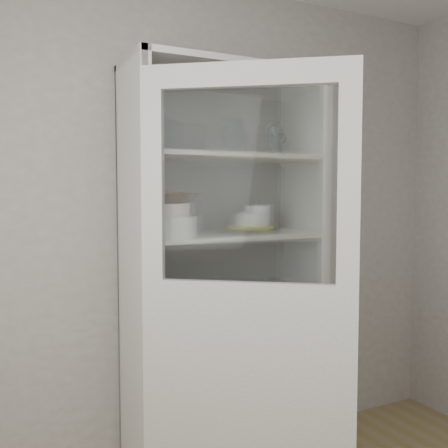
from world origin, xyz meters
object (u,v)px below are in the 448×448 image
grey_bowl_stack (257,218)px  teal_jar (218,299)px  white_canister (156,304)px  measuring_cups (170,315)px  tin_box (280,371)px  cream_dish (171,387)px  terracotta_bowl (169,198)px  mug_teal (252,296)px  goblet_3 (281,145)px  mug_white (289,298)px  cream_bowl (169,210)px  glass_platter (250,230)px  yellow_trivet (250,227)px  goblet_1 (220,141)px  white_ramekin (250,220)px  goblet_2 (243,143)px  goblet_0 (140,135)px  pantry_cabinet (219,293)px  plate_stack_front (169,227)px  mug_blue (266,298)px  plate_stack_back (156,228)px  cupboard_door (247,336)px

grey_bowl_stack → teal_jar: (-0.23, 0.00, -0.42)m
white_canister → teal_jar: bearing=1.9°
measuring_cups → tin_box: measuring_cups is taller
cream_dish → tin_box: size_ratio=1.29×
terracotta_bowl → measuring_cups: 0.56m
mug_teal → goblet_3: bearing=13.3°
mug_white → cream_bowl: bearing=-164.0°
glass_platter → yellow_trivet: yellow_trivet is taller
goblet_1 → white_ramekin: 0.44m
goblet_2 → goblet_0: bearing=-178.9°
pantry_cabinet → tin_box: pantry_cabinet is taller
glass_platter → yellow_trivet: size_ratio=1.84×
glass_platter → white_ramekin: 0.06m
white_ramekin → cream_dish: size_ratio=0.67×
cream_bowl → white_canister: (-0.04, 0.10, -0.47)m
grey_bowl_stack → white_canister: (-0.57, -0.01, -0.41)m
glass_platter → grey_bowl_stack: size_ratio=2.35×
plate_stack_front → terracotta_bowl: 0.14m
goblet_0 → white_canister: (0.05, -0.09, -0.83)m
goblet_2 → glass_platter: (-0.01, -0.10, -0.47)m
cream_dish → cream_bowl: bearing=-110.6°
goblet_3 → white_ramekin: size_ratio=0.99×
cream_bowl → goblet_1: bearing=25.9°
measuring_cups → goblet_3: bearing=13.2°
mug_blue → teal_jar: (-0.24, 0.08, 0.00)m
pantry_cabinet → grey_bowl_stack: (0.21, -0.04, 0.39)m
goblet_1 → cream_bowl: bearing=-154.1°
grey_bowl_stack → plate_stack_back: bearing=170.8°
terracotta_bowl → mug_white: 0.85m
goblet_2 → mug_blue: (0.05, -0.17, -0.83)m
plate_stack_front → cream_bowl: size_ratio=1.32×
cream_bowl → mug_blue: (0.55, 0.03, -0.48)m
mug_teal → goblet_0: bearing=163.3°
cupboard_door → grey_bowl_stack: (0.35, 0.52, 0.46)m
plate_stack_back → yellow_trivet: bearing=-11.3°
plate_stack_back → cream_bowl: (0.00, -0.19, 0.10)m
measuring_cups → cream_dish: size_ratio=0.46×
plate_stack_back → grey_bowl_stack: (0.54, -0.09, 0.04)m
mug_blue → cream_bowl: bearing=-174.9°
pantry_cabinet → plate_stack_front: bearing=-156.2°
grey_bowl_stack → cream_dish: (-0.50, -0.01, -0.83)m
cream_dish → cupboard_door: bearing=-73.3°
goblet_0 → cream_dish: bearing=-37.3°
yellow_trivet → cream_dish: (-0.45, 0.00, -0.79)m
terracotta_bowl → mug_blue: terracotta_bowl is taller
goblet_2 → terracotta_bowl: (-0.50, -0.20, -0.29)m
measuring_cups → tin_box: 0.76m
plate_stack_front → cream_dish: 0.82m
teal_jar → mug_teal: bearing=-3.5°
mug_blue → measuring_cups: (-0.54, -0.01, -0.03)m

